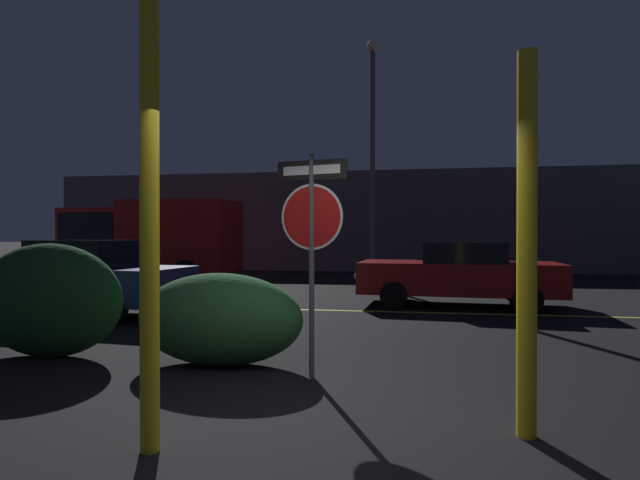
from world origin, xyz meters
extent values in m
plane|color=black|center=(0.00, 0.00, 0.00)|extent=(260.00, 260.00, 0.00)
cube|color=gold|center=(0.00, 6.58, 0.00)|extent=(38.12, 0.12, 0.01)
cylinder|color=#4C4C51|center=(-0.45, 1.51, 1.25)|extent=(0.06, 0.06, 2.50)
cylinder|color=white|center=(-0.45, 1.51, 1.80)|extent=(0.73, 0.17, 0.74)
cylinder|color=#B71414|center=(-0.45, 1.51, 1.80)|extent=(0.67, 0.16, 0.69)
cube|color=black|center=(-0.45, 1.51, 2.32)|extent=(0.82, 0.20, 0.22)
cube|color=white|center=(-0.45, 1.51, 2.32)|extent=(0.67, 0.17, 0.10)
cylinder|color=yellow|center=(-1.29, -0.57, 1.78)|extent=(0.14, 0.14, 3.56)
cylinder|color=yellow|center=(1.51, 0.15, 1.52)|extent=(0.15, 0.15, 3.04)
ellipsoid|color=#19421E|center=(-4.03, 1.90, 0.75)|extent=(2.05, 0.91, 1.49)
ellipsoid|color=#285B2D|center=(-1.66, 1.85, 0.57)|extent=(2.08, 1.01, 1.13)
cube|color=navy|center=(-5.79, 5.13, 0.64)|extent=(4.41, 2.18, 0.68)
cube|color=black|center=(-5.66, 5.12, 1.25)|extent=(1.84, 1.69, 0.53)
cylinder|color=black|center=(-7.02, 6.11, 0.30)|extent=(0.62, 0.26, 0.60)
cylinder|color=black|center=(-4.56, 4.15, 0.30)|extent=(0.62, 0.26, 0.60)
cylinder|color=black|center=(-4.39, 5.85, 0.30)|extent=(0.62, 0.26, 0.60)
sphere|color=#F4EFCC|center=(-7.88, 5.89, 0.67)|extent=(0.14, 0.14, 0.14)
cube|color=maroon|center=(1.81, 7.76, 0.65)|extent=(4.53, 2.24, 0.70)
cube|color=black|center=(1.94, 7.75, 1.23)|extent=(1.88, 1.77, 0.47)
cylinder|color=black|center=(0.38, 6.96, 0.30)|extent=(0.61, 0.25, 0.60)
cylinder|color=black|center=(0.53, 8.78, 0.30)|extent=(0.61, 0.25, 0.60)
cylinder|color=black|center=(3.10, 6.75, 0.30)|extent=(0.61, 0.25, 0.60)
cylinder|color=black|center=(3.24, 8.57, 0.30)|extent=(0.61, 0.25, 0.60)
sphere|color=#F4EFCC|center=(-0.45, 7.35, 0.68)|extent=(0.14, 0.14, 0.14)
sphere|color=#F4EFCC|center=(-0.36, 8.53, 0.68)|extent=(0.14, 0.14, 0.14)
cube|color=maroon|center=(-9.69, 12.01, 1.47)|extent=(2.20, 2.27, 2.14)
cube|color=black|center=(-9.69, 12.01, 1.90)|extent=(1.99, 2.32, 0.94)
cube|color=maroon|center=(-6.83, 12.04, 1.60)|extent=(3.58, 2.43, 2.39)
cylinder|color=black|center=(-9.62, 10.86, 0.42)|extent=(0.84, 0.29, 0.84)
cylinder|color=black|center=(-9.65, 13.16, 0.42)|extent=(0.84, 0.29, 0.84)
cylinder|color=black|center=(-6.18, 10.90, 0.42)|extent=(0.84, 0.29, 0.84)
cylinder|color=black|center=(-6.21, 13.20, 0.42)|extent=(0.84, 0.29, 0.84)
cylinder|color=#4C4C51|center=(-0.35, 11.81, 3.71)|extent=(0.16, 0.16, 7.41)
sphere|color=#F9E5B2|center=(-0.35, 11.81, 7.59)|extent=(0.36, 0.36, 0.36)
cube|color=#4C4C56|center=(0.72, 20.13, 2.29)|extent=(33.66, 3.16, 4.59)
camera|label=1|loc=(0.53, -3.98, 1.58)|focal=28.00mm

